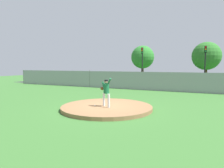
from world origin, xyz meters
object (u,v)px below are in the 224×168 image
at_px(traffic_cone_orange, 102,84).
at_px(traffic_light_far, 205,59).
at_px(parked_car_white, 92,78).
at_px(pitcher_youth, 106,90).
at_px(parked_car_slate, 169,81).
at_px(traffic_light_near, 142,59).
at_px(parked_car_burgundy, 209,82).
at_px(baseball, 95,105).

height_order(traffic_cone_orange, traffic_light_far, traffic_light_far).
bearing_deg(traffic_cone_orange, parked_car_white, 139.75).
bearing_deg(pitcher_youth, parked_car_slate, 85.72).
relative_size(traffic_cone_orange, traffic_light_near, 0.10).
distance_m(parked_car_white, traffic_light_near, 8.07).
bearing_deg(parked_car_burgundy, parked_car_white, 178.15).
distance_m(parked_car_white, parked_car_burgundy, 15.46).
distance_m(pitcher_youth, parked_car_burgundy, 15.54).
distance_m(parked_car_slate, traffic_light_near, 7.42).
xyz_separation_m(parked_car_slate, traffic_light_far, (3.81, 4.27, 2.70)).
relative_size(baseball, traffic_light_near, 0.01).
bearing_deg(traffic_light_far, pitcher_youth, -104.74).
bearing_deg(parked_car_white, parked_car_burgundy, -1.85).
xyz_separation_m(pitcher_youth, baseball, (-0.67, -0.15, -0.93)).
height_order(parked_car_burgundy, parked_car_slate, parked_car_burgundy).
bearing_deg(parked_car_burgundy, baseball, -112.27).
xyz_separation_m(baseball, traffic_light_far, (5.55, 18.70, 3.22)).
bearing_deg(parked_car_slate, parked_car_burgundy, 3.90).
xyz_separation_m(pitcher_youth, traffic_cone_orange, (-6.85, 12.34, -0.90)).
bearing_deg(traffic_light_near, traffic_light_far, -4.31).
distance_m(pitcher_youth, baseball, 1.15).
xyz_separation_m(baseball, parked_car_white, (-9.42, 15.23, 0.53)).
bearing_deg(pitcher_youth, traffic_cone_orange, 119.03).
relative_size(traffic_cone_orange, traffic_light_far, 0.11).
bearing_deg(baseball, parked_car_white, 121.74).
distance_m(parked_car_slate, traffic_cone_orange, 8.17).
relative_size(pitcher_youth, parked_car_burgundy, 0.37).
bearing_deg(parked_car_white, pitcher_youth, -56.22).
distance_m(parked_car_burgundy, traffic_light_near, 10.58).
distance_m(pitcher_youth, parked_car_slate, 14.34).
bearing_deg(traffic_light_far, baseball, -106.52).
bearing_deg(parked_car_white, traffic_light_near, 32.98).
xyz_separation_m(pitcher_youth, traffic_light_far, (4.88, 18.56, 2.30)).
bearing_deg(parked_car_slate, traffic_light_far, 48.22).
relative_size(parked_car_slate, traffic_light_near, 0.92).
height_order(parked_car_white, parked_car_burgundy, parked_car_burgundy).
height_order(baseball, parked_car_white, parked_car_white).
relative_size(pitcher_youth, traffic_cone_orange, 3.04).
bearing_deg(traffic_cone_orange, traffic_light_far, 27.91).
bearing_deg(parked_car_white, traffic_cone_orange, -40.25).
distance_m(parked_car_burgundy, traffic_light_far, 4.81).
bearing_deg(traffic_cone_orange, traffic_light_near, 65.60).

